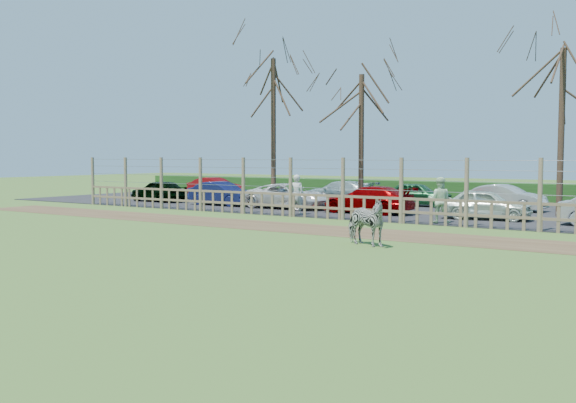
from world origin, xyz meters
The scene contains 21 objects.
ground centered at (0.00, 0.00, 0.00)m, with size 120.00×120.00×0.00m, color #698B49.
dirt_strip centered at (0.00, 4.50, 0.01)m, with size 34.00×2.80×0.01m, color brown.
asphalt centered at (0.00, 14.50, 0.02)m, with size 44.00×13.00×0.04m, color #232326.
hedge centered at (0.00, 21.50, 0.55)m, with size 46.00×2.00×1.10m, color #1E4716.
fence centered at (0.00, 8.00, 0.80)m, with size 30.16×0.16×2.50m.
tree_left centered at (-6.50, 12.50, 5.62)m, with size 4.80×4.80×7.88m.
tree_mid centered at (-2.00, 13.50, 4.87)m, with size 4.80×4.80×6.83m.
tree_right centered at (7.00, 14.00, 5.24)m, with size 4.80×4.80×7.35m.
zebra centered at (4.09, 1.77, 0.68)m, with size 0.74×1.62×1.36m, color gray.
visitor_a centered at (-2.63, 8.67, 0.90)m, with size 0.63×0.41×1.72m, color beige.
visitor_b centered at (3.74, 8.70, 0.90)m, with size 0.84×0.65×1.72m, color #BCE5B0.
crow centered at (2.71, 3.65, 0.10)m, with size 0.24×0.18×0.20m.
car_0 centered at (-13.31, 11.15, 0.64)m, with size 1.42×3.52×1.20m, color black.
car_1 centered at (-8.72, 11.01, 0.64)m, with size 1.27×3.64×1.20m, color #161C52.
car_2 centered at (-4.68, 11.13, 0.64)m, with size 1.99×4.32×1.20m, color white.
car_3 centered at (-0.32, 10.91, 0.64)m, with size 1.68×4.13×1.20m, color #900102.
car_4 centered at (4.84, 10.96, 0.64)m, with size 1.42×3.52×1.20m, color silver.
car_7 centered at (-13.48, 16.21, 0.64)m, with size 1.27×3.64×1.20m, color maroon.
car_9 centered at (-4.38, 15.64, 0.64)m, with size 1.68×4.13×1.20m, color #ACC2BC.
car_10 centered at (-0.10, 16.00, 0.64)m, with size 1.42×3.52×1.20m, color #1B572B.
car_11 centered at (4.34, 15.68, 0.64)m, with size 1.27×3.64×1.20m, color beige.
Camera 1 is at (12.26, -14.54, 2.53)m, focal length 40.00 mm.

